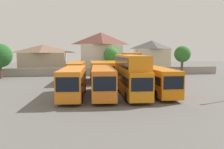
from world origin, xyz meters
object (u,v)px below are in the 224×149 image
(bus_2, at_px, (103,80))
(bus_6, at_px, (98,70))
(bus_8, at_px, (130,65))
(bus_4, at_px, (158,79))
(tree_right_of_lot, at_px, (182,54))
(house_terrace_left, at_px, (43,59))
(bus_5, at_px, (77,71))
(bus_7, at_px, (112,70))
(house_terrace_centre, at_px, (101,52))
(tree_behind_wall, at_px, (112,55))
(house_terrace_right, at_px, (152,56))
(bus_1, at_px, (73,81))
(bus_3, at_px, (131,73))
(tree_left_of_lot, at_px, (0,56))

(bus_2, bearing_deg, bus_6, -178.28)
(bus_2, distance_m, bus_8, 15.22)
(bus_8, bearing_deg, bus_4, 7.14)
(tree_right_of_lot, bearing_deg, house_terrace_left, 163.66)
(bus_5, relative_size, bus_7, 1.03)
(house_terrace_centre, relative_size, tree_behind_wall, 1.64)
(house_terrace_centre, xyz_separation_m, tree_right_of_lot, (17.61, -8.83, -0.44))
(house_terrace_centre, bearing_deg, house_terrace_left, 178.02)
(house_terrace_right, bearing_deg, bus_6, -131.07)
(house_terrace_right, height_order, tree_right_of_lot, house_terrace_right)
(bus_1, distance_m, bus_3, 7.05)
(bus_2, height_order, bus_5, bus_2)
(bus_1, height_order, bus_3, bus_3)
(bus_5, bearing_deg, house_terrace_right, 135.54)
(bus_7, height_order, house_terrace_right, house_terrace_right)
(bus_3, height_order, house_terrace_centre, house_terrace_centre)
(bus_2, xyz_separation_m, house_terrace_centre, (2.47, 30.40, 3.17))
(bus_4, xyz_separation_m, bus_7, (-3.94, 13.68, 0.10))
(bus_6, relative_size, house_terrace_left, 0.91)
(bus_2, relative_size, tree_behind_wall, 1.75)
(tree_behind_wall, bearing_deg, bus_3, -92.52)
(bus_2, distance_m, house_terrace_left, 33.07)
(bus_2, distance_m, bus_3, 3.57)
(bus_3, height_order, bus_5, bus_3)
(bus_4, xyz_separation_m, bus_8, (-0.53, 13.63, 0.97))
(bus_6, distance_m, tree_left_of_lot, 20.40)
(bus_4, height_order, house_terrace_left, house_terrace_left)
(bus_3, relative_size, house_terrace_right, 1.38)
(tree_behind_wall, bearing_deg, bus_2, -100.05)
(bus_7, relative_size, house_terrace_right, 1.26)
(bus_7, bearing_deg, house_terrace_centre, -175.73)
(house_terrace_left, bearing_deg, tree_right_of_lot, -16.34)
(bus_3, distance_m, bus_6, 13.51)
(bus_5, bearing_deg, tree_behind_wall, 150.61)
(house_terrace_right, distance_m, tree_right_of_lot, 10.45)
(bus_3, distance_m, bus_8, 13.91)
(house_terrace_centre, height_order, tree_left_of_lot, house_terrace_centre)
(bus_5, distance_m, tree_right_of_lot, 24.85)
(tree_behind_wall, bearing_deg, tree_left_of_lot, -166.59)
(bus_3, height_order, bus_4, bus_3)
(bus_3, height_order, tree_behind_wall, tree_behind_wall)
(tree_left_of_lot, bearing_deg, bus_1, -54.10)
(bus_1, xyz_separation_m, tree_behind_wall, (8.14, 26.13, 2.49))
(bus_6, xyz_separation_m, tree_right_of_lot, (19.63, 8.24, 2.71))
(bus_8, distance_m, house_terrace_right, 19.90)
(bus_2, xyz_separation_m, house_terrace_left, (-11.72, 30.89, 1.60))
(bus_2, height_order, tree_right_of_lot, tree_right_of_lot)
(bus_1, relative_size, bus_4, 1.01)
(bus_2, xyz_separation_m, bus_7, (3.01, 13.82, 0.02))
(bus_4, relative_size, bus_7, 0.98)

